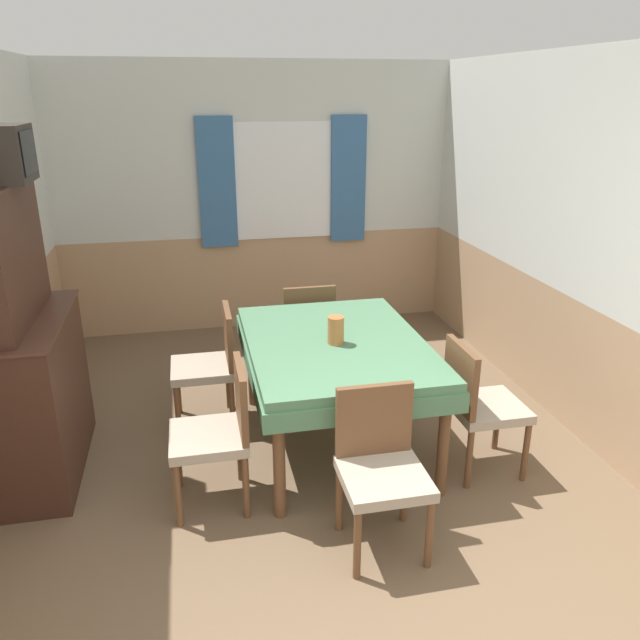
{
  "coord_description": "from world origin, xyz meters",
  "views": [
    {
      "loc": [
        -0.69,
        -1.62,
        2.33
      ],
      "look_at": [
        0.11,
        2.08,
        0.93
      ],
      "focal_mm": 35.0,
      "sensor_mm": 36.0,
      "label": 1
    }
  ],
  "objects_px": {
    "sideboard": "(29,360)",
    "vase": "(336,330)",
    "chair_head_window": "(307,327)",
    "dining_table": "(336,355)",
    "tv": "(2,154)",
    "chair_left_near": "(219,429)",
    "chair_left_far": "(211,362)",
    "chair_head_near": "(380,464)",
    "chair_right_near": "(478,402)"
  },
  "relations": [
    {
      "from": "chair_head_window",
      "to": "chair_head_near",
      "type": "relative_size",
      "value": 1.0
    },
    {
      "from": "chair_head_window",
      "to": "chair_head_near",
      "type": "height_order",
      "value": "same"
    },
    {
      "from": "dining_table",
      "to": "chair_head_window",
      "type": "height_order",
      "value": "chair_head_window"
    },
    {
      "from": "tv",
      "to": "chair_head_near",
      "type": "bearing_deg",
      "value": -32.56
    },
    {
      "from": "chair_left_near",
      "to": "sideboard",
      "type": "distance_m",
      "value": 1.28
    },
    {
      "from": "chair_head_near",
      "to": "tv",
      "type": "bearing_deg",
      "value": -32.56
    },
    {
      "from": "chair_head_window",
      "to": "sideboard",
      "type": "bearing_deg",
      "value": -154.0
    },
    {
      "from": "chair_left_near",
      "to": "chair_left_far",
      "type": "bearing_deg",
      "value": 0.0
    },
    {
      "from": "chair_left_far",
      "to": "tv",
      "type": "height_order",
      "value": "tv"
    },
    {
      "from": "chair_left_near",
      "to": "chair_head_near",
      "type": "height_order",
      "value": "same"
    },
    {
      "from": "dining_table",
      "to": "chair_left_near",
      "type": "height_order",
      "value": "chair_left_near"
    },
    {
      "from": "sideboard",
      "to": "tv",
      "type": "bearing_deg",
      "value": 75.35
    },
    {
      "from": "chair_right_near",
      "to": "chair_left_far",
      "type": "distance_m",
      "value": 1.89
    },
    {
      "from": "chair_head_window",
      "to": "vase",
      "type": "distance_m",
      "value": 1.14
    },
    {
      "from": "chair_head_near",
      "to": "dining_table",
      "type": "bearing_deg",
      "value": -90.0
    },
    {
      "from": "vase",
      "to": "dining_table",
      "type": "bearing_deg",
      "value": 75.76
    },
    {
      "from": "chair_head_window",
      "to": "chair_head_near",
      "type": "bearing_deg",
      "value": -90.0
    },
    {
      "from": "chair_left_near",
      "to": "chair_right_near",
      "type": "distance_m",
      "value": 1.62
    },
    {
      "from": "sideboard",
      "to": "vase",
      "type": "bearing_deg",
      "value": -4.17
    },
    {
      "from": "chair_left_near",
      "to": "chair_head_window",
      "type": "relative_size",
      "value": 1.0
    },
    {
      "from": "tv",
      "to": "chair_left_near",
      "type": "bearing_deg",
      "value": -31.95
    },
    {
      "from": "chair_head_window",
      "to": "vase",
      "type": "bearing_deg",
      "value": -90.68
    },
    {
      "from": "dining_table",
      "to": "vase",
      "type": "xyz_separation_m",
      "value": [
        -0.01,
        -0.05,
        0.2
      ]
    },
    {
      "from": "chair_head_near",
      "to": "sideboard",
      "type": "bearing_deg",
      "value": -30.12
    },
    {
      "from": "dining_table",
      "to": "chair_head_window",
      "type": "bearing_deg",
      "value": 90.0
    },
    {
      "from": "dining_table",
      "to": "vase",
      "type": "height_order",
      "value": "vase"
    },
    {
      "from": "tv",
      "to": "vase",
      "type": "height_order",
      "value": "tv"
    },
    {
      "from": "vase",
      "to": "tv",
      "type": "bearing_deg",
      "value": 172.88
    },
    {
      "from": "chair_left_near",
      "to": "tv",
      "type": "height_order",
      "value": "tv"
    },
    {
      "from": "dining_table",
      "to": "tv",
      "type": "relative_size",
      "value": 3.96
    },
    {
      "from": "chair_left_near",
      "to": "chair_head_near",
      "type": "xyz_separation_m",
      "value": [
        0.81,
        -0.53,
        0.0
      ]
    },
    {
      "from": "chair_right_near",
      "to": "chair_left_far",
      "type": "height_order",
      "value": "same"
    },
    {
      "from": "dining_table",
      "to": "vase",
      "type": "relative_size",
      "value": 8.79
    },
    {
      "from": "dining_table",
      "to": "chair_head_window",
      "type": "xyz_separation_m",
      "value": [
        0.0,
        1.02,
        -0.19
      ]
    },
    {
      "from": "dining_table",
      "to": "sideboard",
      "type": "distance_m",
      "value": 1.92
    },
    {
      "from": "sideboard",
      "to": "chair_head_window",
      "type": "bearing_deg",
      "value": 26.0
    },
    {
      "from": "dining_table",
      "to": "chair_head_window",
      "type": "relative_size",
      "value": 1.83
    },
    {
      "from": "dining_table",
      "to": "chair_head_near",
      "type": "bearing_deg",
      "value": -90.0
    },
    {
      "from": "dining_table",
      "to": "chair_head_near",
      "type": "distance_m",
      "value": 1.04
    },
    {
      "from": "chair_left_far",
      "to": "sideboard",
      "type": "bearing_deg",
      "value": 109.93
    },
    {
      "from": "chair_head_window",
      "to": "sideboard",
      "type": "xyz_separation_m",
      "value": [
        -1.91,
        -0.93,
        0.29
      ]
    },
    {
      "from": "chair_head_near",
      "to": "tv",
      "type": "relative_size",
      "value": 2.16
    },
    {
      "from": "dining_table",
      "to": "chair_left_near",
      "type": "relative_size",
      "value": 1.83
    },
    {
      "from": "chair_left_near",
      "to": "vase",
      "type": "relative_size",
      "value": 4.8
    },
    {
      "from": "chair_right_near",
      "to": "tv",
      "type": "height_order",
      "value": "tv"
    },
    {
      "from": "chair_head_window",
      "to": "tv",
      "type": "relative_size",
      "value": 2.16
    },
    {
      "from": "chair_head_near",
      "to": "chair_left_far",
      "type": "distance_m",
      "value": 1.71
    },
    {
      "from": "chair_head_near",
      "to": "chair_left_near",
      "type": "bearing_deg",
      "value": -33.36
    },
    {
      "from": "chair_left_far",
      "to": "vase",
      "type": "xyz_separation_m",
      "value": [
        0.8,
        -0.54,
        0.38
      ]
    },
    {
      "from": "chair_left_far",
      "to": "sideboard",
      "type": "height_order",
      "value": "sideboard"
    }
  ]
}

